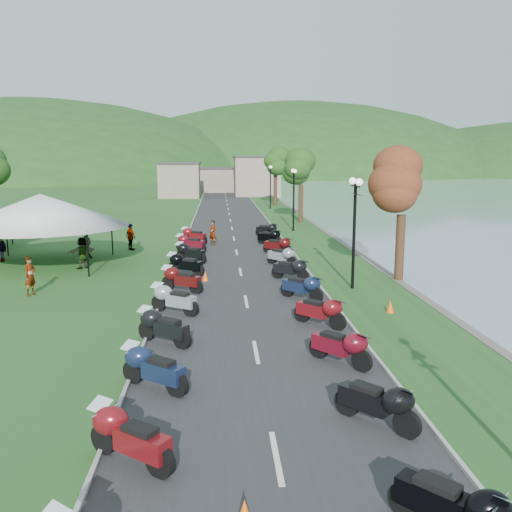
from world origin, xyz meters
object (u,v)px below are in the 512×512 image
object	(u,v)px
pedestrian_a	(32,295)
pedestrian_c	(2,261)
vendor_tent_main	(42,230)
pedestrian_b	(86,258)

from	to	relation	value
pedestrian_a	pedestrian_c	size ratio (longest dim) A/B	1.02
vendor_tent_main	pedestrian_c	distance (m)	3.75
pedestrian_a	pedestrian_b	size ratio (longest dim) A/B	1.03
pedestrian_a	pedestrian_b	bearing A→B (deg)	20.06
vendor_tent_main	pedestrian_b	bearing A→B (deg)	49.46
vendor_tent_main	pedestrian_a	size ratio (longest dim) A/B	3.65
pedestrian_a	vendor_tent_main	bearing A→B (deg)	34.26
pedestrian_b	pedestrian_a	bearing A→B (deg)	84.97
vendor_tent_main	pedestrian_b	xyz separation A→B (m)	(1.78, 2.08, -2.00)
pedestrian_b	pedestrian_c	bearing A→B (deg)	5.65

